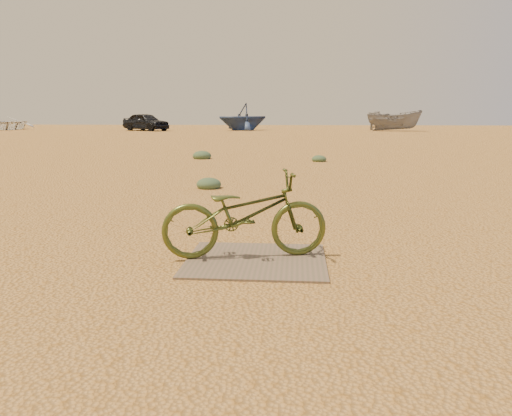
# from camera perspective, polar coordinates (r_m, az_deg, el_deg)

# --- Properties ---
(ground) EXTENTS (120.00, 120.00, 0.00)m
(ground) POSITION_cam_1_polar(r_m,az_deg,el_deg) (5.72, -3.10, -4.99)
(ground) COLOR tan
(ground) RESTS_ON ground
(plywood_board) EXTENTS (1.48, 1.33, 0.02)m
(plywood_board) POSITION_cam_1_polar(r_m,az_deg,el_deg) (5.35, 0.00, -5.98)
(plywood_board) COLOR brown
(plywood_board) RESTS_ON ground
(bicycle) EXTENTS (1.86, 0.97, 0.93)m
(bicycle) POSITION_cam_1_polar(r_m,az_deg,el_deg) (5.34, -1.28, -0.75)
(bicycle) COLOR #45521F
(bicycle) RESTS_ON plywood_board
(car) EXTENTS (4.84, 3.88, 1.55)m
(car) POSITION_cam_1_polar(r_m,az_deg,el_deg) (45.74, -12.49, 9.60)
(car) COLOR black
(car) RESTS_ON ground
(boat_near_left) EXTENTS (4.19, 5.87, 1.21)m
(boat_near_left) POSITION_cam_1_polar(r_m,az_deg,el_deg) (52.67, -27.07, 8.63)
(boat_near_left) COLOR white
(boat_near_left) RESTS_ON ground
(boat_far_left) EXTENTS (6.04, 5.84, 2.43)m
(boat_far_left) POSITION_cam_1_polar(r_m,az_deg,el_deg) (45.67, -1.52, 10.40)
(boat_far_left) COLOR navy
(boat_far_left) RESTS_ON ground
(boat_mid_right) EXTENTS (4.86, 2.57, 1.79)m
(boat_mid_right) POSITION_cam_1_polar(r_m,az_deg,el_deg) (45.51, 15.49, 9.61)
(boat_mid_right) COLOR gray
(boat_mid_right) RESTS_ON ground
(kale_a) EXTENTS (0.52, 0.52, 0.28)m
(kale_a) POSITION_cam_1_polar(r_m,az_deg,el_deg) (10.54, -5.41, 2.28)
(kale_a) COLOR #485F40
(kale_a) RESTS_ON ground
(kale_b) EXTENTS (0.48, 0.48, 0.26)m
(kale_b) POSITION_cam_1_polar(r_m,az_deg,el_deg) (16.43, 7.21, 5.30)
(kale_b) COLOR #485F40
(kale_b) RESTS_ON ground
(kale_c) EXTENTS (0.64, 0.64, 0.35)m
(kale_c) POSITION_cam_1_polar(r_m,az_deg,el_deg) (17.39, -6.19, 5.62)
(kale_c) COLOR #485F40
(kale_c) RESTS_ON ground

